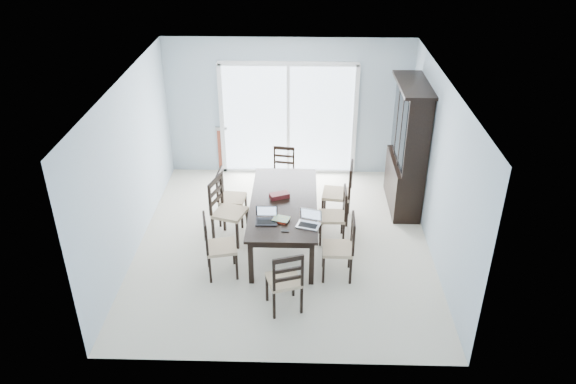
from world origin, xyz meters
The scene contains 24 objects.
floor centered at (0.00, 0.00, 0.00)m, with size 5.00×5.00×0.00m, color beige.
ceiling centered at (0.00, 0.00, 2.60)m, with size 5.00×5.00×0.00m, color white.
back_wall centered at (0.00, 2.50, 1.30)m, with size 4.50×0.02×2.60m, color #A2B5C2.
wall_left centered at (-2.25, 0.00, 1.30)m, with size 0.02×5.00×2.60m, color #A2B5C2.
wall_right centered at (2.25, 0.00, 1.30)m, with size 0.02×5.00×2.60m, color #A2B5C2.
balcony centered at (0.00, 3.50, -0.05)m, with size 4.50×2.00×0.10m, color gray.
railing centered at (0.00, 4.50, 0.55)m, with size 4.50×0.06×1.10m, color #99999E.
dining_table centered at (0.00, 0.00, 0.67)m, with size 1.00×2.20×0.75m.
china_hutch centered at (2.02, 1.25, 1.07)m, with size 0.50×1.38×2.20m.
sliding_door centered at (0.00, 2.48, 1.09)m, with size 2.52×0.05×2.18m.
chair_left_near centered at (-0.95, -0.82, 0.58)m, with size 0.51×0.50×1.10m.
chair_left_mid centered at (-0.93, 0.11, 0.63)m, with size 0.58×0.57×1.20m.
chair_left_far centered at (-0.95, 0.62, 0.57)m, with size 0.45×0.44×1.07m.
chair_right_near centered at (0.88, -0.80, 0.59)m, with size 0.44×0.43×1.11m.
chair_right_mid centered at (0.83, 0.12, 0.55)m, with size 0.41×0.39×1.04m.
chair_right_far centered at (0.94, 0.72, 0.63)m, with size 0.52×0.50×1.19m.
chair_end_near centered at (0.08, -1.59, 0.57)m, with size 0.52×0.52×1.08m.
chair_end_far centered at (-0.07, 1.60, 0.54)m, with size 0.44×0.45×1.02m.
laptop_dark centered at (-0.22, -0.60, 0.80)m, with size 0.31×0.22×0.21m.
laptop_silver centered at (0.37, -0.67, 0.80)m, with size 0.36×0.30×0.22m.
book_stack centered at (-0.02, -0.55, 0.77)m, with size 0.27×0.24×0.04m.
cell_phone centered at (0.05, -0.82, 0.76)m, with size 0.11×0.05×0.01m, color black.
game_box centered at (-0.07, 0.11, 0.79)m, with size 0.29×0.14×0.07m, color #54101E.
hot_tub centered at (-0.65, 3.37, 0.46)m, with size 2.04×1.89×0.92m.
Camera 1 is at (0.27, -7.30, 4.97)m, focal length 35.00 mm.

